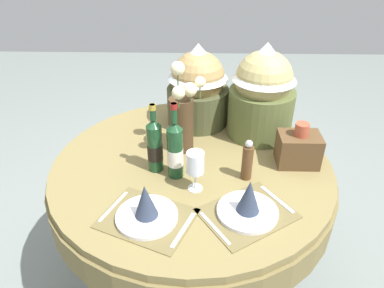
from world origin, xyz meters
The scene contains 12 objects.
ground centered at (0.00, 0.00, 0.00)m, with size 8.00×8.00×0.00m, color gray.
dining_table centered at (0.00, 0.00, 0.64)m, with size 1.34×1.34×0.77m.
place_setting_left centered at (-0.16, -0.38, 0.81)m, with size 0.41×0.37×0.16m.
place_setting_right centered at (0.23, -0.35, 0.81)m, with size 0.43×0.40×0.16m.
flower_vase centered at (-0.05, 0.12, 0.95)m, with size 0.17×0.18×0.44m.
wine_bottle_left centered at (-0.07, -0.10, 0.90)m, with size 0.07×0.07×0.36m.
wine_bottle_right centered at (-0.16, -0.06, 0.89)m, with size 0.07×0.07×0.33m.
wine_glass_right centered at (0.02, -0.20, 0.90)m, with size 0.07×0.07×0.18m.
pepper_mill centered at (0.24, -0.12, 0.86)m, with size 0.05×0.05×0.20m.
gift_tub_back_centre centered at (0.02, 0.40, 1.00)m, with size 0.34×0.34×0.45m.
gift_tub_back_right centered at (0.35, 0.28, 1.03)m, with size 0.34×0.34×0.49m.
woven_basket_side_right centered at (0.49, 0.01, 0.85)m, with size 0.19×0.14×0.21m.
Camera 1 is at (0.04, -1.40, 1.75)m, focal length 33.67 mm.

